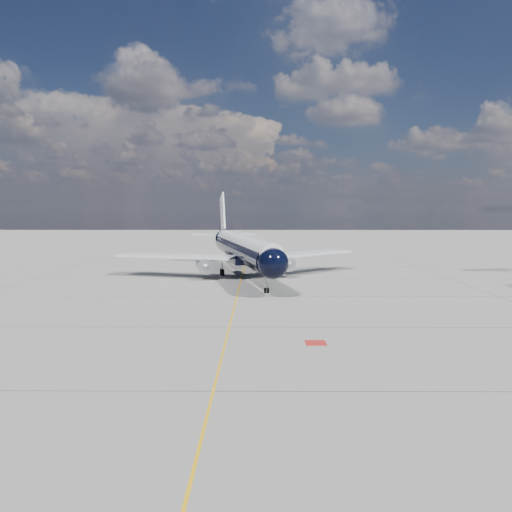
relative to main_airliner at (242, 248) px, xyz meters
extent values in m
plane|color=gray|center=(0.09, 1.42, -4.10)|extent=(320.00, 320.00, 0.00)
cube|color=#DA9A0B|center=(0.09, -3.58, -4.10)|extent=(0.16, 160.00, 0.01)
cube|color=maroon|center=(6.89, -38.58, -4.10)|extent=(1.60, 1.60, 0.01)
cylinder|color=black|center=(0.27, -1.24, -0.18)|extent=(10.97, 35.42, 3.55)
sphere|color=black|center=(4.22, -19.49, -0.18)|extent=(4.22, 4.22, 3.55)
cone|color=black|center=(-4.37, 20.20, 0.38)|extent=(4.85, 7.14, 3.55)
cylinder|color=white|center=(0.27, -1.24, 0.70)|extent=(10.60, 37.08, 2.77)
cube|color=black|center=(4.26, -19.67, 0.33)|extent=(2.43, 1.57, 0.51)
cube|color=white|center=(-9.61, -1.95, -1.02)|extent=(18.52, 9.37, 0.30)
cube|color=white|center=(9.55, 2.20, -1.02)|extent=(16.70, 15.13, 0.30)
cube|color=black|center=(0.27, -1.24, -1.49)|extent=(5.81, 9.95, 0.93)
cylinder|color=#B0B0B7|center=(-5.27, -4.35, -2.10)|extent=(2.95, 4.64, 2.09)
cylinder|color=#B0B0B7|center=(6.59, -1.79, -2.10)|extent=(2.95, 4.64, 2.09)
sphere|color=gray|center=(-4.85, -6.27, -2.10)|extent=(1.22, 1.22, 1.03)
sphere|color=gray|center=(7.01, -3.70, -2.10)|extent=(1.22, 1.22, 1.03)
cube|color=white|center=(-5.31, -4.17, -1.40)|extent=(0.83, 2.96, 1.03)
cube|color=white|center=(6.55, -1.60, -1.40)|extent=(0.83, 2.96, 1.03)
cube|color=white|center=(-4.27, 19.74, 5.14)|extent=(1.54, 5.85, 7.96)
cube|color=white|center=(-4.37, 20.20, 1.12)|extent=(12.49, 5.49, 0.21)
cylinder|color=gray|center=(3.53, -16.30, -2.94)|extent=(0.20, 0.20, 1.96)
cylinder|color=black|center=(3.34, -16.34, -3.78)|extent=(0.30, 0.67, 0.65)
cylinder|color=black|center=(3.71, -16.26, -3.78)|extent=(0.30, 0.67, 0.65)
cylinder|color=gray|center=(-2.95, -0.51, -2.84)|extent=(0.29, 0.29, 1.77)
cylinder|color=gray|center=(2.89, 0.76, -2.84)|extent=(0.29, 0.29, 1.77)
cylinder|color=black|center=(-2.84, -1.01, -3.59)|extent=(0.63, 1.09, 1.03)
cylinder|color=black|center=(-3.06, -0.01, -3.59)|extent=(0.63, 1.09, 1.03)
cylinder|color=black|center=(3.00, 0.25, -3.59)|extent=(0.63, 1.09, 1.03)
cylinder|color=black|center=(2.78, 1.26, -3.59)|extent=(0.63, 1.09, 1.03)
camera|label=1|loc=(2.61, -75.29, 5.95)|focal=35.00mm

